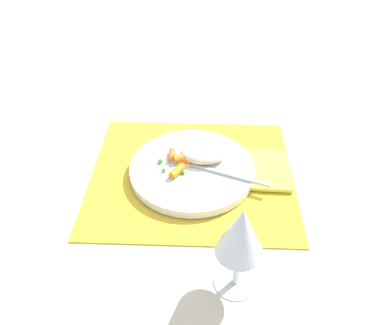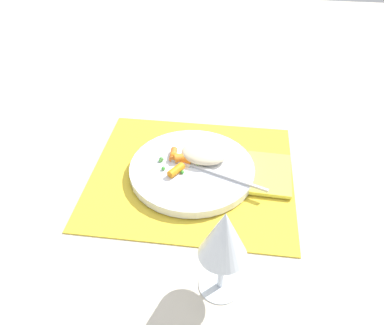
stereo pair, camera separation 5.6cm
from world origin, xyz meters
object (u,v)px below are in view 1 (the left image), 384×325
carrot_portion (179,161)px  wine_glass (241,235)px  plate (192,169)px  rice_mound (203,152)px  napkin (268,169)px  fork (209,170)px

carrot_portion → wine_glass: (-0.10, 0.26, 0.09)m
plate → wine_glass: (-0.08, 0.25, 0.10)m
rice_mound → wine_glass: 0.30m
carrot_portion → napkin: bearing=-178.1°
wine_glass → napkin: (-0.08, -0.27, -0.11)m
rice_mound → carrot_portion: rice_mound is taller
fork → napkin: 0.13m
wine_glass → napkin: size_ratio=1.29×
plate → napkin: (-0.16, -0.01, -0.00)m
rice_mound → wine_glass: size_ratio=0.58×
carrot_portion → napkin: size_ratio=0.68×
carrot_portion → fork: (-0.06, 0.02, -0.01)m
rice_mound → carrot_portion: size_ratio=1.09×
napkin → plate: bearing=4.6°
napkin → fork: bearing=11.8°
fork → wine_glass: wine_glass is taller
wine_glass → plate: bearing=-73.1°
rice_mound → napkin: size_ratio=0.75×
rice_mound → napkin: 0.14m
plate → carrot_portion: (0.03, -0.01, 0.02)m
rice_mound → napkin: (-0.14, 0.02, -0.03)m
rice_mound → plate: bearing=52.2°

